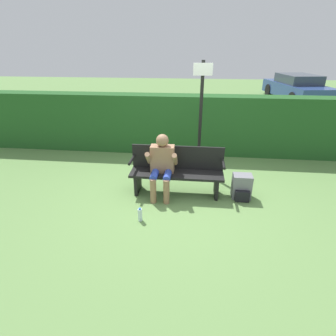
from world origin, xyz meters
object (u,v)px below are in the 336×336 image
at_px(park_bench, 177,170).
at_px(parked_car, 296,88).
at_px(backpack, 242,187).
at_px(water_bottle, 140,215).
at_px(person_seated, 162,163).
at_px(signpost, 201,112).

height_order(park_bench, parked_car, parked_car).
height_order(backpack, water_bottle, backpack).
bearing_deg(person_seated, park_bench, 23.49).
distance_m(park_bench, signpost, 1.42).
bearing_deg(backpack, parked_car, 67.79).
relative_size(park_bench, signpost, 0.74).
xyz_separation_m(person_seated, signpost, (0.67, 1.16, 0.68)).
xyz_separation_m(water_bottle, signpost, (0.92, 2.05, 1.21)).
bearing_deg(person_seated, parked_car, 61.18).
distance_m(backpack, water_bottle, 1.95).
xyz_separation_m(backpack, parked_car, (4.22, 10.32, 0.41)).
bearing_deg(backpack, water_bottle, -152.06).
xyz_separation_m(person_seated, backpack, (1.47, 0.02, -0.43)).
bearing_deg(park_bench, signpost, 68.75).
relative_size(person_seated, parked_car, 0.24).
bearing_deg(water_bottle, person_seated, 74.67).
xyz_separation_m(person_seated, water_bottle, (-0.24, -0.89, -0.53)).
xyz_separation_m(signpost, parked_car, (5.02, 9.18, -0.69)).
height_order(park_bench, signpost, signpost).
distance_m(park_bench, backpack, 1.23).
xyz_separation_m(backpack, signpost, (-0.80, 1.14, 1.11)).
height_order(person_seated, signpost, signpost).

